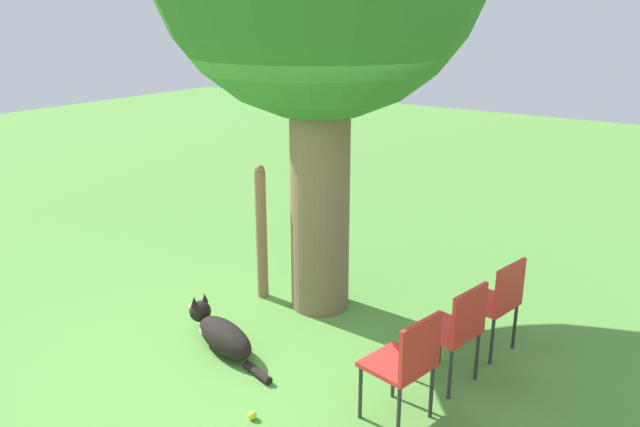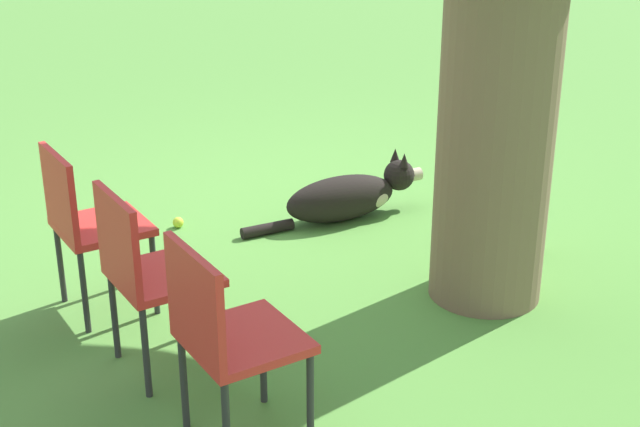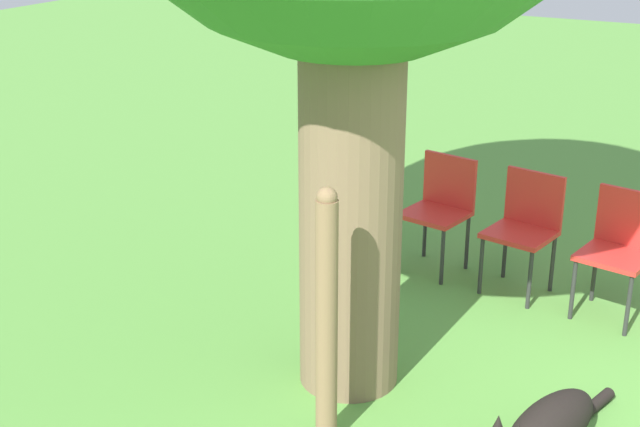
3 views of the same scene
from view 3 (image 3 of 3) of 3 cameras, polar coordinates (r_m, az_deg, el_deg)
name	(u,v)px [view 3 (image 3 of 3)]	position (r m, az deg, el deg)	size (l,w,h in m)	color
fence_post	(327,319)	(4.56, 0.43, -6.75)	(0.11, 0.11, 1.43)	#846647
red_chair_0	(620,244)	(6.30, 18.67, -1.88)	(0.50, 0.51, 0.87)	red
red_chair_1	(525,223)	(6.50, 13.00, -0.59)	(0.50, 0.51, 0.87)	red
red_chair_2	(441,204)	(6.76, 7.73, 0.61)	(0.50, 0.51, 0.87)	red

